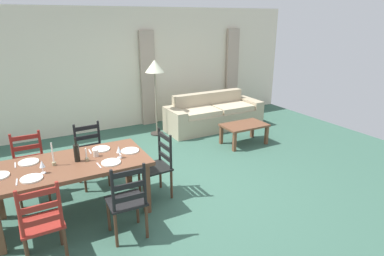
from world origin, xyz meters
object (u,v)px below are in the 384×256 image
coffee_cup_primary (96,153)px  standing_lamp (155,71)px  dining_chair_head_east (158,165)px  dining_chair_near_right (127,201)px  coffee_table (244,127)px  dining_table (71,169)px  dining_chair_far_right (91,155)px  wine_glass_near_right (119,150)px  couch (213,115)px  wine_bottle (77,153)px  wine_glass_near_left (42,164)px  dining_chair_near_left (42,224)px  dining_chair_far_left (30,167)px

coffee_cup_primary → standing_lamp: size_ratio=0.05×
coffee_cup_primary → dining_chair_head_east: bearing=-6.1°
dining_chair_near_right → coffee_table: size_ratio=1.07×
dining_chair_near_right → coffee_table: 3.53m
dining_chair_head_east → coffee_table: size_ratio=1.07×
dining_table → dining_chair_far_right: (0.41, 0.79, -0.19)m
dining_chair_near_right → wine_glass_near_right: (0.12, 0.62, 0.38)m
dining_chair_far_right → coffee_cup_primary: size_ratio=10.67×
coffee_cup_primary → couch: coffee_cup_primary is taller
coffee_table → dining_chair_head_east: bearing=-155.6°
dining_table → wine_bottle: bearing=4.9°
wine_glass_near_right → coffee_cup_primary: (-0.25, 0.20, -0.07)m
dining_chair_head_east → wine_glass_near_right: bearing=-169.4°
dining_table → dining_chair_far_right: bearing=62.7°
wine_bottle → wine_glass_near_left: wine_bottle is taller
dining_chair_near_left → dining_chair_head_east: (1.59, 0.74, 0.00)m
wine_bottle → wine_glass_near_left: 0.44m
dining_chair_near_left → dining_chair_far_right: size_ratio=1.00×
standing_lamp → coffee_cup_primary: bearing=-127.7°
dining_chair_head_east → coffee_cup_primary: size_ratio=10.67×
dining_chair_head_east → standing_lamp: bearing=67.7°
dining_table → dining_chair_far_right: size_ratio=1.98×
dining_chair_near_left → standing_lamp: size_ratio=0.59×
dining_chair_far_right → coffee_table: bearing=4.4°
dining_chair_near_right → standing_lamp: (1.70, 3.19, 0.93)m
wine_glass_near_left → standing_lamp: standing_lamp is taller
dining_chair_near_left → couch: 4.97m
wine_bottle → standing_lamp: size_ratio=0.19×
dining_chair_far_right → wine_bottle: 0.93m
dining_table → dining_chair_head_east: dining_chair_head_east is taller
dining_chair_near_left → dining_chair_far_left: (-0.01, 1.53, 0.00)m
dining_chair_near_right → wine_bottle: size_ratio=3.04×
dining_chair_near_left → wine_glass_near_left: (0.11, 0.62, 0.38)m
dining_chair_near_right → dining_chair_far_left: 1.78m
dining_chair_near_right → wine_glass_near_right: size_ratio=5.96×
dining_chair_near_left → standing_lamp: (2.60, 3.20, 0.93)m
wine_glass_near_left → couch: bearing=31.9°
dining_chair_far_right → standing_lamp: 2.58m
dining_chair_near_right → standing_lamp: standing_lamp is taller
couch → coffee_table: 1.22m
dining_chair_near_right → dining_chair_head_east: (0.69, 0.73, 0.00)m
dining_chair_head_east → wine_glass_near_left: size_ratio=5.96×
coffee_table → dining_chair_far_left: bearing=-176.2°
dining_table → standing_lamp: standing_lamp is taller
dining_chair_far_left → wine_glass_near_right: (1.03, -0.90, 0.38)m
dining_chair_near_left → coffee_table: bearing=24.5°
wine_glass_near_left → standing_lamp: bearing=46.0°
couch → standing_lamp: 1.76m
dining_chair_far_right → standing_lamp: (1.76, 1.64, 0.93)m
dining_chair_head_east → wine_glass_near_right: size_ratio=5.96×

